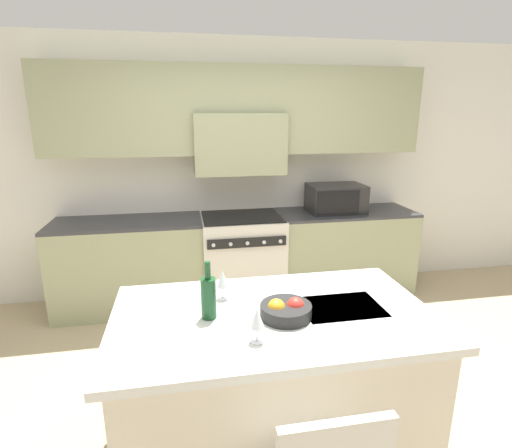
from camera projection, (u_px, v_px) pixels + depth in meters
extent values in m
plane|color=tan|center=(280.00, 409.00, 2.72)|extent=(10.00, 10.00, 0.00)
cube|color=silver|center=(236.00, 170.00, 4.33)|extent=(10.00, 0.06, 2.70)
cube|color=gray|center=(238.00, 111.00, 3.97)|extent=(3.76, 0.34, 0.85)
cube|color=gray|center=(239.00, 144.00, 4.03)|extent=(0.91, 0.40, 0.60)
cube|color=gray|center=(130.00, 267.00, 4.05)|extent=(1.46, 0.62, 0.90)
cube|color=#333338|center=(126.00, 223.00, 3.93)|extent=(1.46, 0.62, 0.03)
cube|color=gray|center=(344.00, 253.00, 4.45)|extent=(1.46, 0.62, 0.90)
cube|color=#333338|center=(346.00, 212.00, 4.33)|extent=(1.46, 0.62, 0.03)
cube|color=beige|center=(242.00, 259.00, 4.23)|extent=(0.83, 0.66, 0.92)
cube|color=black|center=(242.00, 217.00, 4.10)|extent=(0.80, 0.61, 0.01)
cube|color=black|center=(247.00, 243.00, 3.83)|extent=(0.77, 0.02, 0.09)
cylinder|color=silver|center=(213.00, 245.00, 3.76)|extent=(0.04, 0.02, 0.04)
cylinder|color=silver|center=(231.00, 244.00, 3.79)|extent=(0.04, 0.02, 0.04)
cylinder|color=silver|center=(247.00, 243.00, 3.81)|extent=(0.04, 0.02, 0.04)
cylinder|color=silver|center=(264.00, 242.00, 3.84)|extent=(0.04, 0.02, 0.04)
cylinder|color=silver|center=(280.00, 241.00, 3.87)|extent=(0.04, 0.02, 0.04)
cube|color=black|center=(336.00, 198.00, 4.26)|extent=(0.58, 0.40, 0.29)
cube|color=black|center=(338.00, 202.00, 4.06)|extent=(0.45, 0.01, 0.24)
cube|color=beige|center=(273.00, 389.00, 2.27)|extent=(1.61, 0.91, 0.87)
cube|color=silver|center=(273.00, 316.00, 2.15)|extent=(1.71, 0.99, 0.04)
cube|color=#2D2D30|center=(341.00, 308.00, 2.21)|extent=(0.44, 0.32, 0.01)
cylinder|color=#B2B2B7|center=(329.00, 292.00, 2.39)|extent=(0.02, 0.02, 0.00)
cylinder|color=#194723|center=(209.00, 298.00, 2.06)|extent=(0.08, 0.08, 0.22)
cylinder|color=#194723|center=(208.00, 270.00, 2.02)|extent=(0.03, 0.03, 0.09)
cylinder|color=white|center=(257.00, 341.00, 1.87)|extent=(0.06, 0.06, 0.01)
cylinder|color=white|center=(257.00, 334.00, 1.86)|extent=(0.01, 0.01, 0.07)
cone|color=white|center=(257.00, 318.00, 1.83)|extent=(0.07, 0.07, 0.10)
cylinder|color=white|center=(223.00, 298.00, 2.30)|extent=(0.06, 0.06, 0.01)
cylinder|color=white|center=(223.00, 292.00, 2.29)|extent=(0.01, 0.01, 0.07)
cone|color=white|center=(223.00, 279.00, 2.27)|extent=(0.07, 0.07, 0.10)
cylinder|color=black|center=(286.00, 311.00, 2.09)|extent=(0.27, 0.27, 0.07)
sphere|color=gold|center=(276.00, 308.00, 2.07)|extent=(0.09, 0.09, 0.09)
sphere|color=red|center=(295.00, 306.00, 2.09)|extent=(0.10, 0.10, 0.10)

